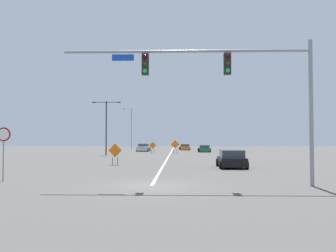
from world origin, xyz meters
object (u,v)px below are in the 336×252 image
(construction_sign_left_lane, at_px, (115,151))
(car_green_passing, at_px, (204,149))
(street_lamp_far_right, at_px, (131,126))
(construction_sign_right_shoulder, at_px, (175,145))
(traffic_signal_assembly, at_px, (228,77))
(construction_sign_median_far, at_px, (153,146))
(car_orange_near, at_px, (185,147))
(car_silver_far, at_px, (143,148))
(car_black_approaching, at_px, (231,159))
(stop_sign, at_px, (4,143))
(street_lamp_mid_left, at_px, (106,123))

(construction_sign_left_lane, bearing_deg, car_green_passing, 71.68)
(street_lamp_far_right, bearing_deg, construction_sign_right_shoulder, -67.61)
(traffic_signal_assembly, relative_size, car_green_passing, 3.01)
(construction_sign_median_far, xyz_separation_m, car_orange_near, (5.26, 16.45, -0.56))
(traffic_signal_assembly, distance_m, street_lamp_far_right, 64.56)
(street_lamp_far_right, bearing_deg, construction_sign_median_far, -74.82)
(car_silver_far, bearing_deg, construction_sign_left_lane, -88.57)
(street_lamp_far_right, relative_size, car_black_approaching, 2.30)
(car_green_passing, bearing_deg, construction_sign_left_lane, -108.32)
(construction_sign_right_shoulder, relative_size, car_black_approaching, 0.51)
(car_black_approaching, bearing_deg, car_orange_near, 93.96)
(traffic_signal_assembly, relative_size, stop_sign, 4.21)
(construction_sign_left_lane, xyz_separation_m, car_silver_far, (-0.82, 32.62, -0.52))
(street_lamp_far_right, distance_m, car_orange_near, 15.95)
(street_lamp_mid_left, relative_size, construction_sign_right_shoulder, 3.63)
(street_lamp_mid_left, distance_m, car_silver_far, 15.86)
(construction_sign_left_lane, height_order, construction_sign_right_shoulder, construction_sign_right_shoulder)
(street_lamp_mid_left, xyz_separation_m, street_lamp_far_right, (-0.98, 32.21, 0.58))
(street_lamp_mid_left, relative_size, car_silver_far, 1.84)
(stop_sign, distance_m, car_black_approaching, 16.59)
(construction_sign_median_far, bearing_deg, street_lamp_mid_left, -132.39)
(construction_sign_median_far, distance_m, construction_sign_right_shoulder, 3.51)
(street_lamp_mid_left, distance_m, construction_sign_median_far, 9.50)
(traffic_signal_assembly, xyz_separation_m, construction_sign_right_shoulder, (-3.01, 37.76, -4.05))
(construction_sign_right_shoulder, distance_m, car_orange_near, 16.29)
(traffic_signal_assembly, distance_m, car_green_passing, 43.59)
(street_lamp_mid_left, relative_size, construction_sign_left_lane, 3.97)
(construction_sign_right_shoulder, height_order, car_orange_near, construction_sign_right_shoulder)
(traffic_signal_assembly, height_order, street_lamp_far_right, street_lamp_far_right)
(construction_sign_median_far, bearing_deg, construction_sign_right_shoulder, 4.47)
(construction_sign_right_shoulder, bearing_deg, stop_sign, -103.77)
(street_lamp_mid_left, relative_size, car_green_passing, 1.84)
(construction_sign_left_lane, height_order, car_black_approaching, construction_sign_left_lane)
(car_black_approaching, distance_m, car_silver_far, 36.67)
(construction_sign_median_far, xyz_separation_m, car_silver_far, (-2.31, 8.38, -0.47))
(construction_sign_left_lane, distance_m, car_silver_far, 32.63)
(street_lamp_far_right, relative_size, car_green_passing, 2.28)
(construction_sign_median_far, relative_size, car_black_approaching, 0.44)
(car_black_approaching, bearing_deg, construction_sign_right_shoulder, 99.98)
(construction_sign_right_shoulder, distance_m, car_green_passing, 7.45)
(car_black_approaching, bearing_deg, construction_sign_left_lane, 165.61)
(car_orange_near, bearing_deg, street_lamp_far_right, 143.02)
(construction_sign_right_shoulder, relative_size, car_silver_far, 0.51)
(traffic_signal_assembly, distance_m, car_orange_near, 54.16)
(street_lamp_mid_left, bearing_deg, car_black_approaching, -54.80)
(construction_sign_right_shoulder, xyz_separation_m, car_green_passing, (4.95, 5.53, -0.73))
(street_lamp_mid_left, distance_m, street_lamp_far_right, 32.23)
(street_lamp_mid_left, xyz_separation_m, car_silver_far, (3.67, 14.94, -3.86))
(traffic_signal_assembly, xyz_separation_m, street_lamp_far_right, (-13.47, 63.14, -0.24))
(car_green_passing, bearing_deg, stop_sign, -108.31)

